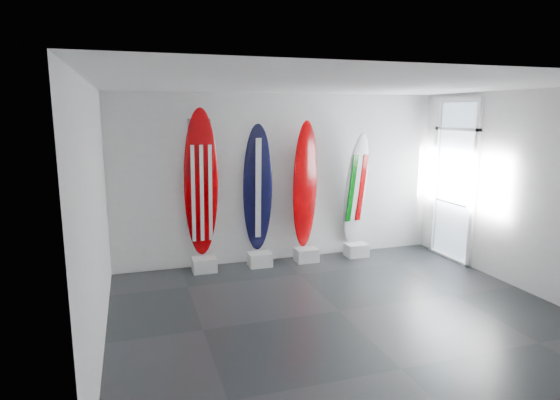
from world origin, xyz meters
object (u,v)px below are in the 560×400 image
object	(u,v)px
surfboard_usa	(201,184)
surfboard_swiss	(305,185)
surfboard_italy	(356,189)
surfboard_navy	(258,189)

from	to	relation	value
surfboard_usa	surfboard_swiss	distance (m)	1.86
surfboard_usa	surfboard_italy	distance (m)	2.87
surfboard_navy	surfboard_swiss	world-z (taller)	surfboard_swiss
surfboard_usa	surfboard_navy	size ratio (longest dim) A/B	1.12
surfboard_swiss	surfboard_italy	world-z (taller)	surfboard_swiss
surfboard_usa	surfboard_swiss	xyz separation A→B (m)	(1.85, 0.00, -0.11)
surfboard_swiss	surfboard_italy	bearing A→B (deg)	-14.66
surfboard_usa	surfboard_swiss	world-z (taller)	surfboard_usa
surfboard_usa	surfboard_swiss	size ratio (longest dim) A/B	1.10
surfboard_navy	surfboard_italy	world-z (taller)	surfboard_navy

